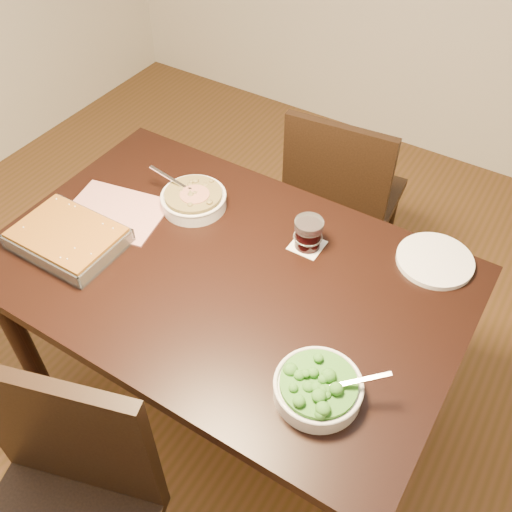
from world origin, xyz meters
TOP-DOWN VIEW (x-y plane):
  - ground at (0.00, 0.00)m, footprint 4.00×4.00m
  - table at (0.00, 0.00)m, footprint 1.40×0.90m
  - magazine_a at (-0.45, 0.02)m, footprint 0.36×0.29m
  - coaster at (0.16, 0.22)m, footprint 0.10×0.10m
  - stew_bowl at (-0.25, 0.19)m, footprint 0.24×0.22m
  - broccoli_bowl at (0.43, -0.22)m, footprint 0.23×0.22m
  - baking_dish at (-0.46, -0.17)m, footprint 0.33×0.24m
  - wine_tumbler at (0.16, 0.22)m, footprint 0.09×0.09m
  - dinner_plate at (0.52, 0.36)m, footprint 0.23×0.23m
  - chair_far at (0.03, 0.78)m, footprint 0.46×0.46m

SIDE VIEW (x-z plane):
  - ground at x=0.00m, z-range 0.00..0.00m
  - chair_far at x=0.03m, z-range 0.05..0.94m
  - table at x=0.00m, z-range 0.28..1.03m
  - coaster at x=0.16m, z-range 0.75..0.75m
  - magazine_a at x=-0.45m, z-range 0.75..0.76m
  - dinner_plate at x=0.52m, z-range 0.75..0.77m
  - baking_dish at x=-0.46m, z-range 0.75..0.81m
  - stew_bowl at x=-0.25m, z-range 0.74..0.82m
  - broccoli_bowl at x=0.43m, z-range 0.74..0.82m
  - wine_tumbler at x=0.16m, z-range 0.76..0.85m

